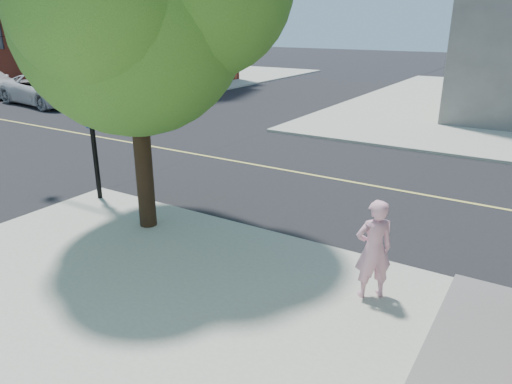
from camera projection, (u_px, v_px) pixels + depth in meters
The scene contains 7 objects.
ground at pixel (128, 198), 12.93m from camera, with size 140.00×140.00×0.00m, color black.
road_ew at pixel (225, 159), 16.51m from camera, with size 140.00×9.00×0.01m, color black.
road_ns at pixel (8, 167), 15.67m from camera, with size 9.00×140.00×0.01m, color black.
sidewalk_nw at pixel (123, 75), 41.54m from camera, with size 26.00×25.00×0.12m, color #A7AA97.
man_on_phone at pixel (374, 249), 7.85m from camera, with size 0.63×0.42×1.74m, color #E5A1B9.
signal_pole at pixel (31, 58), 12.49m from camera, with size 3.78×0.43×4.27m.
car_a at pixel (47, 89), 26.97m from camera, with size 2.86×6.21×1.73m, color silver.
Camera 1 is at (9.37, -8.42, 4.53)m, focal length 33.60 mm.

